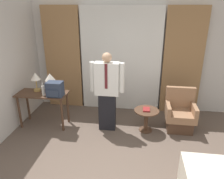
{
  "coord_description": "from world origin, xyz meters",
  "views": [
    {
      "loc": [
        0.49,
        -2.37,
        2.61
      ],
      "look_at": [
        -0.05,
        1.67,
        1.0
      ],
      "focal_mm": 35.0,
      "sensor_mm": 36.0,
      "label": 1
    }
  ],
  "objects_px": {
    "desk": "(43,99)",
    "table_lamp_right": "(50,78)",
    "armchair": "(180,115)",
    "bottle_near_edge": "(43,90)",
    "backpack": "(55,89)",
    "book": "(146,109)",
    "side_table": "(146,117)",
    "person": "(107,90)",
    "table_lamp_left": "(36,78)"
  },
  "relations": [
    {
      "from": "desk",
      "to": "table_lamp_right",
      "type": "xyz_separation_m",
      "value": [
        0.17,
        0.12,
        0.45
      ]
    },
    {
      "from": "armchair",
      "to": "bottle_near_edge",
      "type": "bearing_deg",
      "value": -173.08
    },
    {
      "from": "backpack",
      "to": "book",
      "type": "relative_size",
      "value": 1.59
    },
    {
      "from": "bottle_near_edge",
      "to": "side_table",
      "type": "height_order",
      "value": "bottle_near_edge"
    },
    {
      "from": "table_lamp_right",
      "to": "armchair",
      "type": "xyz_separation_m",
      "value": [
        2.84,
        0.12,
        -0.75
      ]
    },
    {
      "from": "bottle_near_edge",
      "to": "side_table",
      "type": "bearing_deg",
      "value": 4.42
    },
    {
      "from": "desk",
      "to": "person",
      "type": "distance_m",
      "value": 1.46
    },
    {
      "from": "backpack",
      "to": "book",
      "type": "xyz_separation_m",
      "value": [
        1.92,
        0.17,
        -0.43
      ]
    },
    {
      "from": "bottle_near_edge",
      "to": "book",
      "type": "xyz_separation_m",
      "value": [
        2.18,
        0.17,
        -0.38
      ]
    },
    {
      "from": "person",
      "to": "desk",
      "type": "bearing_deg",
      "value": -178.86
    },
    {
      "from": "desk",
      "to": "side_table",
      "type": "bearing_deg",
      "value": 1.32
    },
    {
      "from": "table_lamp_left",
      "to": "table_lamp_right",
      "type": "xyz_separation_m",
      "value": [
        0.33,
        0.0,
        0.0
      ]
    },
    {
      "from": "armchair",
      "to": "side_table",
      "type": "relative_size",
      "value": 1.73
    },
    {
      "from": "person",
      "to": "book",
      "type": "distance_m",
      "value": 0.93
    },
    {
      "from": "bottle_near_edge",
      "to": "person",
      "type": "bearing_deg",
      "value": 6.15
    },
    {
      "from": "backpack",
      "to": "side_table",
      "type": "height_order",
      "value": "backpack"
    },
    {
      "from": "table_lamp_left",
      "to": "book",
      "type": "relative_size",
      "value": 2.01
    },
    {
      "from": "table_lamp_left",
      "to": "armchair",
      "type": "bearing_deg",
      "value": 2.14
    },
    {
      "from": "backpack",
      "to": "person",
      "type": "relative_size",
      "value": 0.19
    },
    {
      "from": "book",
      "to": "person",
      "type": "bearing_deg",
      "value": -178.02
    },
    {
      "from": "backpack",
      "to": "person",
      "type": "bearing_deg",
      "value": 7.34
    },
    {
      "from": "table_lamp_left",
      "to": "armchair",
      "type": "relative_size",
      "value": 0.46
    },
    {
      "from": "table_lamp_left",
      "to": "table_lamp_right",
      "type": "bearing_deg",
      "value": 0.0
    },
    {
      "from": "side_table",
      "to": "desk",
      "type": "bearing_deg",
      "value": -178.68
    },
    {
      "from": "table_lamp_left",
      "to": "bottle_near_edge",
      "type": "distance_m",
      "value": 0.4
    },
    {
      "from": "table_lamp_left",
      "to": "bottle_near_edge",
      "type": "bearing_deg",
      "value": -42.66
    },
    {
      "from": "bottle_near_edge",
      "to": "armchair",
      "type": "distance_m",
      "value": 2.99
    },
    {
      "from": "person",
      "to": "book",
      "type": "relative_size",
      "value": 8.18
    },
    {
      "from": "table_lamp_right",
      "to": "bottle_near_edge",
      "type": "xyz_separation_m",
      "value": [
        -0.08,
        -0.24,
        -0.19
      ]
    },
    {
      "from": "person",
      "to": "side_table",
      "type": "distance_m",
      "value": 1.03
    },
    {
      "from": "table_lamp_right",
      "to": "table_lamp_left",
      "type": "bearing_deg",
      "value": 180.0
    },
    {
      "from": "table_lamp_left",
      "to": "side_table",
      "type": "distance_m",
      "value": 2.56
    },
    {
      "from": "table_lamp_left",
      "to": "desk",
      "type": "bearing_deg",
      "value": -35.76
    },
    {
      "from": "armchair",
      "to": "side_table",
      "type": "height_order",
      "value": "armchair"
    },
    {
      "from": "bottle_near_edge",
      "to": "backpack",
      "type": "relative_size",
      "value": 0.83
    },
    {
      "from": "table_lamp_right",
      "to": "armchair",
      "type": "distance_m",
      "value": 2.94
    },
    {
      "from": "armchair",
      "to": "book",
      "type": "bearing_deg",
      "value": -166.2
    },
    {
      "from": "desk",
      "to": "bottle_near_edge",
      "type": "distance_m",
      "value": 0.29
    },
    {
      "from": "desk",
      "to": "person",
      "type": "relative_size",
      "value": 0.64
    },
    {
      "from": "table_lamp_right",
      "to": "book",
      "type": "height_order",
      "value": "table_lamp_right"
    },
    {
      "from": "side_table",
      "to": "person",
      "type": "bearing_deg",
      "value": -178.37
    },
    {
      "from": "bottle_near_edge",
      "to": "table_lamp_right",
      "type": "bearing_deg",
      "value": 72.27
    },
    {
      "from": "armchair",
      "to": "desk",
      "type": "bearing_deg",
      "value": -175.48
    },
    {
      "from": "table_lamp_right",
      "to": "desk",
      "type": "bearing_deg",
      "value": -144.24
    },
    {
      "from": "armchair",
      "to": "book",
      "type": "xyz_separation_m",
      "value": [
        -0.73,
        -0.18,
        0.17
      ]
    },
    {
      "from": "armchair",
      "to": "table_lamp_right",
      "type": "bearing_deg",
      "value": -177.61
    },
    {
      "from": "table_lamp_left",
      "to": "person",
      "type": "distance_m",
      "value": 1.61
    },
    {
      "from": "table_lamp_left",
      "to": "book",
      "type": "bearing_deg",
      "value": -1.45
    },
    {
      "from": "bottle_near_edge",
      "to": "person",
      "type": "height_order",
      "value": "person"
    },
    {
      "from": "side_table",
      "to": "table_lamp_right",
      "type": "bearing_deg",
      "value": 178.19
    }
  ]
}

